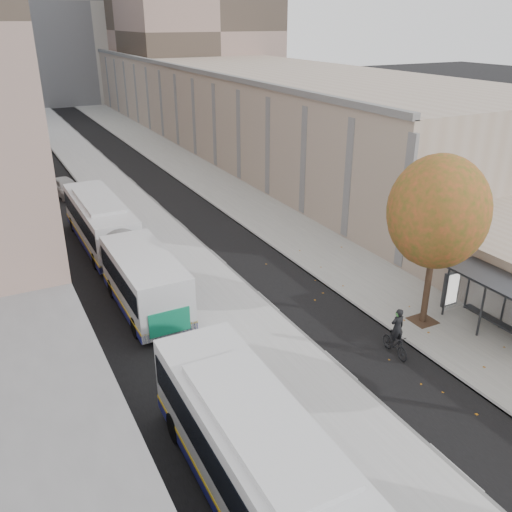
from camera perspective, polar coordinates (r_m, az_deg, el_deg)
bus_platform at (r=40.38m, az=-13.29°, el=5.04°), size 4.25×150.00×0.15m
sidewalk at (r=42.89m, az=-2.89°, el=6.70°), size 4.75×150.00×0.08m
building_tan at (r=72.64m, az=-4.47°, el=16.88°), size 18.00×92.00×8.00m
building_far_block at (r=100.15m, az=-18.22°, el=24.06°), size 30.00×18.00×30.00m
bus_shelter at (r=25.07m, az=24.35°, el=-3.04°), size 1.90×4.40×2.53m
tree_c at (r=23.65m, az=18.62°, el=4.40°), size 4.20×4.20×7.28m
bus_far at (r=29.98m, az=-14.46°, el=1.32°), size 2.54×16.85×2.81m
cyclist at (r=22.77m, az=14.51°, el=-8.35°), size 0.64×1.68×2.11m
distant_car at (r=44.44m, az=-19.40°, el=6.88°), size 2.49×4.40×1.41m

